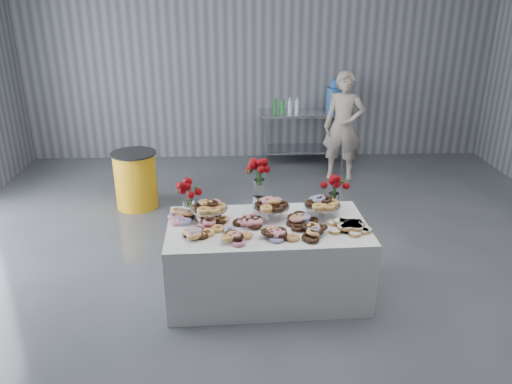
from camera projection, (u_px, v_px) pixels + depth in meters
ground at (279, 297)px, 4.93m from camera, size 9.00×9.00×0.00m
room_walls at (251, 15)px, 3.99m from camera, size 8.04×9.04×4.02m
display_table at (267, 259)px, 4.88m from camera, size 1.94×1.07×0.75m
prep_table at (304, 128)px, 8.52m from camera, size 1.50×0.60×0.90m
donut_mounds at (268, 223)px, 4.67m from camera, size 1.83×0.87×0.09m
cake_stand_left at (209, 207)px, 4.78m from camera, size 0.36×0.36×0.17m
cake_stand_mid at (271, 205)px, 4.82m from camera, size 0.36×0.36×0.17m
cake_stand_right at (322, 203)px, 4.86m from camera, size 0.36×0.36×0.17m
danish_pile at (349, 224)px, 4.63m from camera, size 0.48×0.48×0.11m
bouquet_left at (188, 189)px, 4.80m from camera, size 0.26×0.26×0.42m
bouquet_right at (335, 182)px, 4.95m from camera, size 0.26×0.26×0.42m
bouquet_center at (259, 175)px, 4.91m from camera, size 0.26×0.26×0.57m
water_jug at (335, 97)px, 8.34m from camera, size 0.28×0.28×0.55m
drink_bottles at (286, 105)px, 8.26m from camera, size 0.54×0.08×0.27m
person at (343, 126)px, 7.75m from camera, size 0.69×0.54×1.68m
trash_barrel at (136, 180)px, 6.85m from camera, size 0.61×0.61×0.78m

